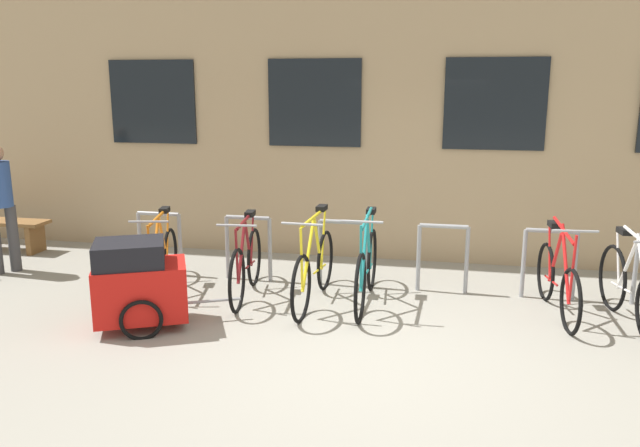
% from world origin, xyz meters
% --- Properties ---
extents(ground_plane, '(42.00, 42.00, 0.00)m').
position_xyz_m(ground_plane, '(0.00, 0.00, 0.00)').
color(ground_plane, gray).
extents(storefront_building, '(28.00, 5.73, 6.87)m').
position_xyz_m(storefront_building, '(0.00, 6.04, 3.43)').
color(storefront_building, tan).
rests_on(storefront_building, ground).
extents(bike_rack, '(6.61, 0.05, 0.83)m').
position_xyz_m(bike_rack, '(0.02, 1.90, 0.51)').
color(bike_rack, gray).
rests_on(bike_rack, ground).
extents(bicycle_white, '(0.44, 1.75, 1.03)m').
position_xyz_m(bicycle_white, '(2.52, 1.21, 0.39)').
color(bicycle_white, black).
rests_on(bicycle_white, ground).
extents(bicycle_maroon, '(0.44, 1.67, 0.98)m').
position_xyz_m(bicycle_maroon, '(-1.61, 1.29, 0.38)').
color(bicycle_maroon, black).
rests_on(bicycle_maroon, ground).
extents(bicycle_yellow, '(0.44, 1.82, 1.08)m').
position_xyz_m(bicycle_yellow, '(-0.79, 1.23, 0.40)').
color(bicycle_yellow, black).
rests_on(bicycle_yellow, ground).
extents(bicycle_red, '(0.44, 1.68, 1.06)m').
position_xyz_m(bicycle_red, '(1.84, 1.40, 0.38)').
color(bicycle_red, black).
rests_on(bicycle_red, ground).
extents(bicycle_teal, '(0.44, 1.84, 1.09)m').
position_xyz_m(bicycle_teal, '(-0.21, 1.33, 0.41)').
color(bicycle_teal, black).
rests_on(bicycle_teal, ground).
extents(bicycle_orange, '(0.51, 1.62, 0.97)m').
position_xyz_m(bicycle_orange, '(-2.69, 1.31, 0.37)').
color(bicycle_orange, black).
rests_on(bicycle_orange, ground).
extents(bike_trailer, '(1.45, 0.93, 0.92)m').
position_xyz_m(bike_trailer, '(-2.38, 0.16, 0.47)').
color(bike_trailer, red).
rests_on(bike_trailer, ground).
extents(person_by_bench, '(0.32, 0.32, 1.69)m').
position_xyz_m(person_by_bench, '(-5.00, 1.56, 0.97)').
color(person_by_bench, '#3F3F42').
rests_on(person_by_bench, ground).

